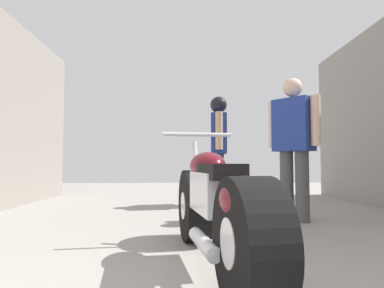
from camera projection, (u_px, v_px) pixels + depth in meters
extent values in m
plane|color=gray|center=(205.00, 230.00, 3.49)|extent=(16.85, 16.85, 0.00)
cylinder|color=black|center=(195.00, 205.00, 2.99)|extent=(0.31, 0.65, 0.63)
cylinder|color=silver|center=(195.00, 205.00, 2.99)|extent=(0.26, 0.27, 0.24)
cylinder|color=black|center=(250.00, 242.00, 1.59)|extent=(0.31, 0.65, 0.63)
cylinder|color=silver|center=(250.00, 242.00, 1.59)|extent=(0.26, 0.27, 0.24)
cube|color=silver|center=(214.00, 192.00, 2.30)|extent=(0.32, 0.66, 0.27)
ellipsoid|color=#5B0F19|center=(207.00, 166.00, 2.53)|extent=(0.33, 0.54, 0.22)
cube|color=black|center=(221.00, 171.00, 2.14)|extent=(0.28, 0.50, 0.10)
ellipsoid|color=#5B0F19|center=(246.00, 200.00, 1.65)|extent=(0.31, 0.46, 0.24)
cylinder|color=silver|center=(196.00, 172.00, 2.97)|extent=(0.08, 0.25, 0.57)
cylinder|color=silver|center=(197.00, 135.00, 2.95)|extent=(0.61, 0.12, 0.04)
cylinder|color=silver|center=(204.00, 243.00, 1.97)|extent=(0.17, 0.55, 0.09)
cylinder|color=#4C4C4C|center=(302.00, 186.00, 3.95)|extent=(0.23, 0.23, 0.83)
cylinder|color=#4C4C4C|center=(287.00, 186.00, 4.11)|extent=(0.23, 0.23, 0.83)
cube|color=navy|center=(293.00, 125.00, 4.07)|extent=(0.49, 0.51, 0.64)
cylinder|color=beige|center=(316.00, 121.00, 3.86)|extent=(0.16, 0.16, 0.59)
cylinder|color=beige|center=(273.00, 125.00, 4.29)|extent=(0.16, 0.16, 0.59)
sphere|color=beige|center=(293.00, 88.00, 4.10)|extent=(0.23, 0.23, 0.23)
cylinder|color=#384766|center=(219.00, 180.00, 5.40)|extent=(0.18, 0.18, 0.85)
cylinder|color=#384766|center=(219.00, 179.00, 5.61)|extent=(0.18, 0.18, 0.85)
cube|color=navy|center=(219.00, 134.00, 5.55)|extent=(0.29, 0.49, 0.65)
cylinder|color=tan|center=(219.00, 131.00, 5.26)|extent=(0.12, 0.12, 0.60)
cylinder|color=tan|center=(218.00, 134.00, 5.84)|extent=(0.12, 0.12, 0.60)
sphere|color=black|center=(219.00, 106.00, 5.58)|extent=(0.24, 0.24, 0.24)
sphere|color=black|center=(219.00, 105.00, 5.58)|extent=(0.28, 0.28, 0.28)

